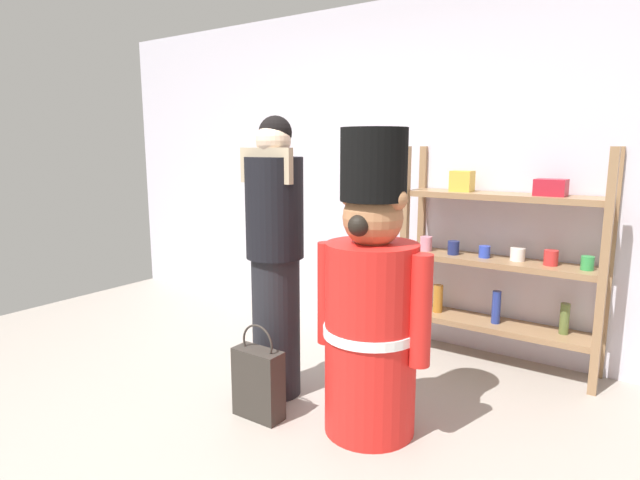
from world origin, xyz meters
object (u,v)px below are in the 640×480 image
object	(u,v)px
merchandise_shelf	(500,257)
teddy_bear_guard	(371,306)
person_shopper	(275,255)
shopping_bag	(258,382)

from	to	relation	value
merchandise_shelf	teddy_bear_guard	size ratio (longest dim) A/B	0.94
person_shopper	shopping_bag	distance (m)	0.73
teddy_bear_guard	shopping_bag	distance (m)	0.79
teddy_bear_guard	merchandise_shelf	bearing A→B (deg)	77.61
shopping_bag	teddy_bear_guard	bearing A→B (deg)	22.40
teddy_bear_guard	shopping_bag	xyz separation A→B (m)	(-0.58, -0.24, -0.49)
shopping_bag	person_shopper	bearing A→B (deg)	109.83
person_shopper	merchandise_shelf	bearing A→B (deg)	52.01
merchandise_shelf	teddy_bear_guard	xyz separation A→B (m)	(-0.28, -1.29, -0.07)
merchandise_shelf	shopping_bag	bearing A→B (deg)	-119.42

